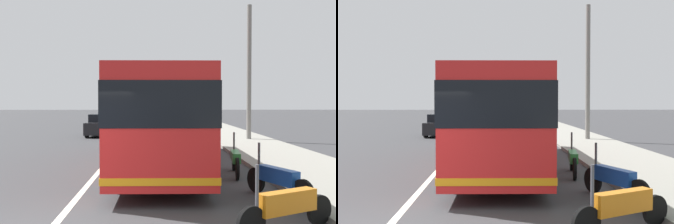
% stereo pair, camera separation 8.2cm
% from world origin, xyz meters
% --- Properties ---
extents(sidewalk_curb, '(110.00, 3.60, 0.14)m').
position_xyz_m(sidewalk_curb, '(10.00, -6.85, 0.07)').
color(sidewalk_curb, gray).
rests_on(sidewalk_curb, ground).
extents(lane_divider_line, '(110.00, 0.16, 0.01)m').
position_xyz_m(lane_divider_line, '(10.00, 0.00, 0.00)').
color(lane_divider_line, silver).
rests_on(lane_divider_line, ground).
extents(coach_bus, '(11.25, 2.71, 3.12)m').
position_xyz_m(coach_bus, '(7.41, -2.02, 1.80)').
color(coach_bus, red).
rests_on(coach_bus, ground).
extents(motorcycle_far_end, '(1.03, 1.97, 1.23)m').
position_xyz_m(motorcycle_far_end, '(0.43, -4.13, 0.46)').
color(motorcycle_far_end, black).
rests_on(motorcycle_far_end, ground).
extents(motorcycle_by_tree, '(2.08, 0.95, 1.26)m').
position_xyz_m(motorcycle_by_tree, '(2.66, -4.67, 0.47)').
color(motorcycle_by_tree, black).
rests_on(motorcycle_by_tree, ground).
extents(motorcycle_mid_row, '(2.21, 0.39, 1.27)m').
position_xyz_m(motorcycle_mid_row, '(5.73, -4.32, 0.47)').
color(motorcycle_mid_row, black).
rests_on(motorcycle_mid_row, ground).
extents(car_ahead_same_lane, '(4.09, 2.04, 1.47)m').
position_xyz_m(car_ahead_same_lane, '(19.83, 1.68, 0.69)').
color(car_ahead_same_lane, black).
rests_on(car_ahead_same_lane, ground).
extents(car_behind_bus, '(4.28, 1.91, 1.41)m').
position_xyz_m(car_behind_bus, '(34.47, -2.34, 0.68)').
color(car_behind_bus, gold).
rests_on(car_behind_bus, ground).
extents(car_oncoming, '(4.27, 1.83, 1.44)m').
position_xyz_m(car_oncoming, '(52.60, -2.48, 0.69)').
color(car_oncoming, gray).
rests_on(car_oncoming, ground).
extents(car_side_street, '(4.35, 1.96, 1.35)m').
position_xyz_m(car_side_street, '(30.09, 2.47, 0.65)').
color(car_side_street, black).
rests_on(car_side_street, ground).
extents(utility_pole, '(0.27, 0.27, 7.86)m').
position_xyz_m(utility_pole, '(16.00, -7.21, 3.93)').
color(utility_pole, slate).
rests_on(utility_pole, ground).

